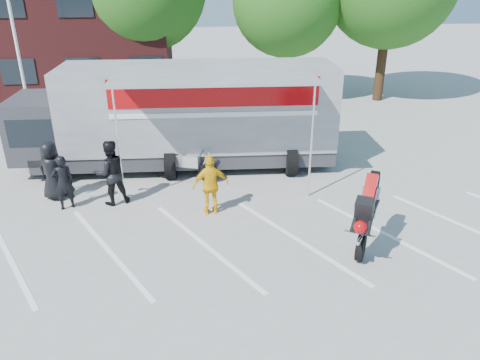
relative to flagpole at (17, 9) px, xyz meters
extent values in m
plane|color=#9C9D98|center=(6.24, -10.00, -5.05)|extent=(100.00, 100.00, 0.00)
cube|color=white|center=(6.24, -9.00, -5.05)|extent=(18.09, 13.33, 0.01)
cylinder|color=white|center=(-0.26, 0.00, -1.05)|extent=(0.12, 0.12, 8.00)
cylinder|color=#382314|center=(4.24, 6.00, -3.43)|extent=(0.50, 0.50, 3.24)
cylinder|color=#382314|center=(11.24, 5.00, -3.61)|extent=(0.50, 0.50, 2.88)
sphere|color=#214C13|center=(11.24, 5.00, -0.09)|extent=(5.44, 5.44, 5.44)
cylinder|color=#382314|center=(16.24, 4.50, -3.34)|extent=(0.50, 0.50, 3.42)
imported|color=black|center=(2.03, -5.84, -4.14)|extent=(1.04, 0.87, 1.82)
imported|color=black|center=(2.50, -6.53, -4.23)|extent=(0.71, 0.61, 1.65)
imported|color=black|center=(3.83, -6.35, -4.07)|extent=(1.16, 1.03, 1.97)
imported|color=yellow|center=(6.71, -7.29, -4.18)|extent=(1.08, 0.59, 1.76)
camera|label=1|loc=(6.22, -19.22, 1.37)|focal=35.00mm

